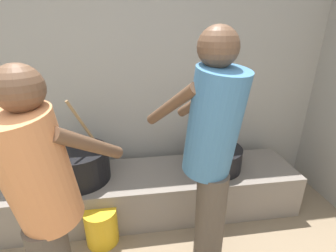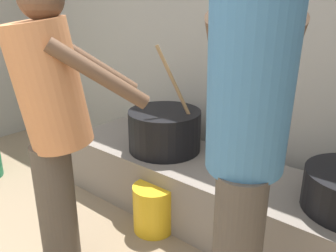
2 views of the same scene
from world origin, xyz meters
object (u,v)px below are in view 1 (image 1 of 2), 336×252
object	(u,v)px
cook_in_orange_shirt	(44,201)
bucket_yellow_plastic	(102,226)
cooking_pot_secondary	(215,157)
cooking_pot_main	(80,164)
cook_in_blue_shirt	(211,150)

from	to	relation	value
cook_in_orange_shirt	bucket_yellow_plastic	xyz separation A→B (m)	(0.15, 0.55, -0.71)
cooking_pot_secondary	bucket_yellow_plastic	size ratio (longest dim) A/B	1.58
cooking_pot_main	cook_in_blue_shirt	distance (m)	1.21
bucket_yellow_plastic	cook_in_blue_shirt	bearing A→B (deg)	-23.14
cook_in_blue_shirt	bucket_yellow_plastic	bearing A→B (deg)	156.86
cooking_pot_main	bucket_yellow_plastic	world-z (taller)	cooking_pot_main
cooking_pot_main	cooking_pot_secondary	bearing A→B (deg)	0.77
cook_in_orange_shirt	cook_in_blue_shirt	xyz separation A→B (m)	(0.91, 0.22, 0.09)
cooking_pot_main	cook_in_blue_shirt	world-z (taller)	cook_in_blue_shirt
cooking_pot_main	bucket_yellow_plastic	distance (m)	0.54
cooking_pot_main	cooking_pot_secondary	xyz separation A→B (m)	(1.22, 0.02, -0.04)
cooking_pot_main	cook_in_orange_shirt	distance (m)	0.93
cooking_pot_secondary	bucket_yellow_plastic	xyz separation A→B (m)	(-1.04, -0.34, -0.36)
cook_in_orange_shirt	cooking_pot_secondary	bearing A→B (deg)	36.68
cooking_pot_secondary	cooking_pot_main	bearing A→B (deg)	-179.23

